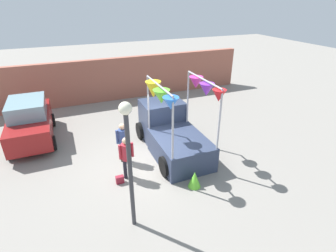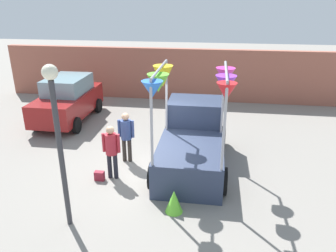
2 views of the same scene
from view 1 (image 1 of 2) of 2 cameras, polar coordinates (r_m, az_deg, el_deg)
The scene contains 9 objects.
ground_plane at distance 10.54m, azimuth -4.62°, elevation -7.91°, with size 60.00×60.00×0.00m, color gray.
vendor_truck at distance 11.01m, azimuth 0.55°, elevation -0.65°, with size 2.53×4.15×3.26m.
parked_car at distance 13.17m, azimuth -27.84°, elevation 0.97°, with size 1.88×4.00×1.88m.
person_customer at distance 9.29m, azimuth -9.03°, elevation -6.09°, with size 0.53×0.34×1.64m.
person_vendor at distance 10.23m, azimuth -9.76°, elevation -2.83°, with size 0.53×0.34×1.65m.
handbag at distance 9.56m, azimuth -10.43°, elevation -11.39°, with size 0.28×0.16×0.28m, color maroon.
street_lamp at distance 6.62m, azimuth -8.58°, elevation -5.33°, with size 0.32×0.32×3.78m.
brick_boundary_wall at distance 16.75m, azimuth -13.04°, elevation 9.73°, with size 18.00×0.36×2.60m, color #9E5947.
folded_kite_bundle_lime at distance 9.20m, azimuth 5.80°, elevation -11.48°, with size 0.44×0.44×0.60m, color #66CC33.
Camera 1 is at (-2.53, -8.33, 5.94)m, focal length 28.00 mm.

